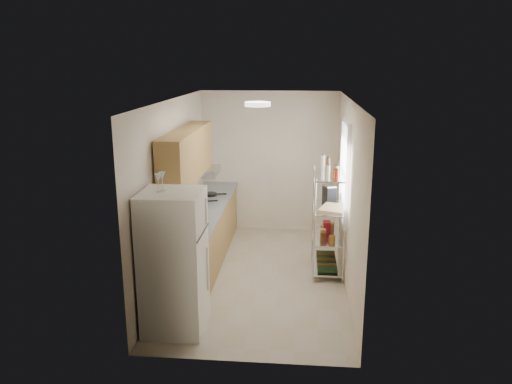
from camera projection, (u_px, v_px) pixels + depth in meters
room at (259, 192)px, 7.12m from camera, size 2.52×4.42×2.62m
counter_run at (204, 236)px, 7.84m from camera, size 0.63×3.51×0.90m
upper_cabinets at (187, 154)px, 7.18m from camera, size 0.33×2.20×0.72m
range_hood at (202, 171)px, 8.05m from camera, size 0.50×0.60×0.12m
window at (345, 171)px, 7.29m from camera, size 0.06×1.00×1.46m
bakers_rack at (329, 201)px, 7.37m from camera, size 0.45×0.90×1.73m
ceiling_dome at (258, 104)px, 6.51m from camera, size 0.34×0.34×0.05m
refrigerator at (174, 262)px, 5.80m from camera, size 0.70×0.70×1.70m
wine_glass_a at (158, 183)px, 5.54m from camera, size 0.07×0.07×0.21m
wine_glass_b at (162, 182)px, 5.60m from camera, size 0.08×0.08×0.22m
rice_cooker at (195, 208)px, 7.44m from camera, size 0.23×0.23×0.19m
frying_pan_large at (201, 202)px, 8.02m from camera, size 0.29×0.29×0.04m
frying_pan_small at (210, 194)px, 8.46m from camera, size 0.25×0.25×0.04m
cutting_board at (334, 208)px, 7.30m from camera, size 0.48×0.55×0.03m
espresso_machine at (329, 193)px, 7.68m from camera, size 0.21×0.26×0.26m
storage_bag at (327, 227)px, 7.64m from camera, size 0.11×0.16×0.18m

